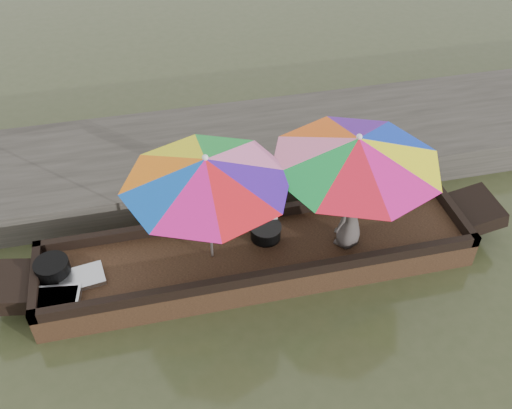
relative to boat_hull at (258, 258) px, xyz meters
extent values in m
plane|color=#353C20|center=(0.00, 0.00, -0.17)|extent=(80.00, 80.00, 0.00)
cube|color=#2D2B26|center=(0.00, 2.20, 0.08)|extent=(22.00, 2.20, 0.50)
cube|color=black|center=(0.00, 0.00, 0.00)|extent=(5.48, 1.20, 0.35)
cylinder|color=black|center=(-2.49, 0.11, 0.28)|extent=(0.41, 0.41, 0.22)
cube|color=silver|center=(-2.44, -0.32, 0.22)|extent=(0.57, 0.43, 0.09)
cube|color=silver|center=(-2.17, -0.04, 0.21)|extent=(0.57, 0.44, 0.06)
cylinder|color=black|center=(0.14, 0.17, 0.27)|extent=(0.38, 0.38, 0.18)
cube|color=silver|center=(0.20, 0.39, 0.30)|extent=(0.30, 0.25, 0.26)
imported|color=#3E3734|center=(1.13, -0.14, 0.67)|extent=(0.57, 0.56, 0.98)
camera|label=1|loc=(-1.15, -4.92, 5.34)|focal=40.00mm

